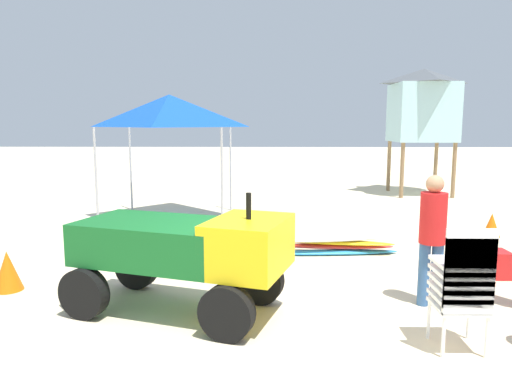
# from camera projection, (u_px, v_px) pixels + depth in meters

# --- Properties ---
(ground) EXTENTS (80.00, 80.00, 0.00)m
(ground) POSITION_uv_depth(u_px,v_px,m) (267.00, 322.00, 5.53)
(ground) COLOR beige
(utility_cart) EXTENTS (2.79, 1.96, 1.50)m
(utility_cart) POSITION_uv_depth(u_px,v_px,m) (185.00, 249.00, 5.73)
(utility_cart) COLOR #146023
(utility_cart) RESTS_ON ground
(stacked_plastic_chairs) EXTENTS (0.48, 0.48, 1.29)m
(stacked_plastic_chairs) POSITION_uv_depth(u_px,v_px,m) (464.00, 281.00, 4.71)
(stacked_plastic_chairs) COLOR white
(stacked_plastic_chairs) RESTS_ON ground
(surfboard_pile) EXTENTS (2.46, 0.66, 0.32)m
(surfboard_pile) POSITION_uv_depth(u_px,v_px,m) (331.00, 245.00, 8.41)
(surfboard_pile) COLOR #268CCC
(surfboard_pile) RESTS_ON ground
(lifeguard_near_right) EXTENTS (0.32, 0.32, 1.65)m
(lifeguard_near_right) POSITION_uv_depth(u_px,v_px,m) (432.00, 232.00, 5.93)
(lifeguard_near_right) COLOR #33598C
(lifeguard_near_right) RESTS_ON ground
(popup_canopy) EXTENTS (2.66, 2.66, 2.91)m
(popup_canopy) POSITION_uv_depth(u_px,v_px,m) (169.00, 111.00, 11.01)
(popup_canopy) COLOR #B2B2B7
(popup_canopy) RESTS_ON ground
(lifeguard_tower) EXTENTS (1.98, 1.98, 3.93)m
(lifeguard_tower) POSITION_uv_depth(u_px,v_px,m) (423.00, 105.00, 15.05)
(lifeguard_tower) COLOR olive
(lifeguard_tower) RESTS_ON ground
(traffic_cone_near) EXTENTS (0.33, 0.33, 0.48)m
(traffic_cone_near) POSITION_uv_depth(u_px,v_px,m) (492.00, 225.00, 9.67)
(traffic_cone_near) COLOR orange
(traffic_cone_near) RESTS_ON ground
(traffic_cone_far) EXTENTS (0.39, 0.39, 0.55)m
(traffic_cone_far) POSITION_uv_depth(u_px,v_px,m) (8.00, 271.00, 6.56)
(traffic_cone_far) COLOR orange
(traffic_cone_far) RESTS_ON ground
(cooler_box) EXTENTS (0.58, 0.39, 0.40)m
(cooler_box) POSITION_uv_depth(u_px,v_px,m) (488.00, 264.00, 7.14)
(cooler_box) COLOR red
(cooler_box) RESTS_ON ground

